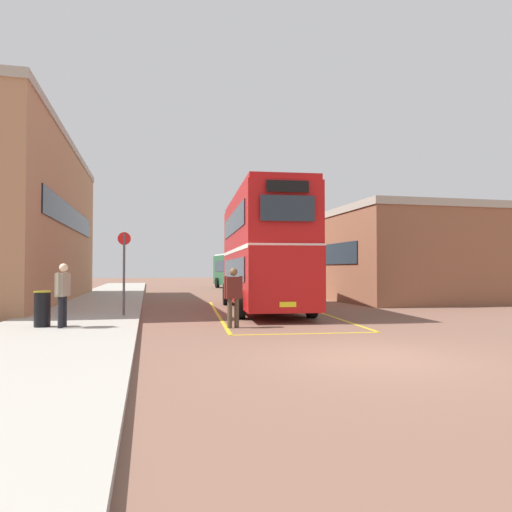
% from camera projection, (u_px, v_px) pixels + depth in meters
% --- Properties ---
extents(ground_plane, '(135.60, 135.60, 0.00)m').
position_uv_depth(ground_plane, '(236.00, 304.00, 23.16)').
color(ground_plane, brown).
extents(sidewalk_left, '(4.00, 57.60, 0.14)m').
position_uv_depth(sidewalk_left, '(102.00, 301.00, 24.05)').
color(sidewalk_left, '#A39E93').
rests_on(sidewalk_left, ground).
extents(brick_building_left, '(6.00, 19.13, 8.26)m').
position_uv_depth(brick_building_left, '(10.00, 221.00, 23.82)').
color(brick_building_left, '#AD7A56').
rests_on(brick_building_left, ground).
extents(depot_building_right, '(7.63, 15.89, 4.94)m').
position_uv_depth(depot_building_right, '(372.00, 257.00, 29.13)').
color(depot_building_right, brown).
rests_on(depot_building_right, ground).
extents(double_decker_bus, '(3.41, 10.31, 4.75)m').
position_uv_depth(double_decker_bus, '(262.00, 250.00, 19.58)').
color(double_decker_bus, black).
rests_on(double_decker_bus, ground).
extents(single_deck_bus, '(3.25, 9.42, 3.02)m').
position_uv_depth(single_deck_bus, '(239.00, 270.00, 40.17)').
color(single_deck_bus, black).
rests_on(single_deck_bus, ground).
extents(pedestrian_boarding, '(0.57, 0.34, 1.75)m').
position_uv_depth(pedestrian_boarding, '(233.00, 293.00, 13.82)').
color(pedestrian_boarding, '#473828').
rests_on(pedestrian_boarding, ground).
extents(pedestrian_waiting_near, '(0.34, 0.56, 1.73)m').
position_uv_depth(pedestrian_waiting_near, '(63.00, 290.00, 12.75)').
color(pedestrian_waiting_near, black).
rests_on(pedestrian_waiting_near, sidewalk_left).
extents(litter_bin, '(0.45, 0.45, 0.98)m').
position_uv_depth(litter_bin, '(42.00, 309.00, 12.92)').
color(litter_bin, black).
rests_on(litter_bin, sidewalk_left).
extents(bus_stop_sign, '(0.44, 0.13, 2.84)m').
position_uv_depth(bus_stop_sign, '(124.00, 265.00, 16.12)').
color(bus_stop_sign, '#4C4C51').
rests_on(bus_stop_sign, sidewalk_left).
extents(bay_marking_yellow, '(5.18, 12.48, 0.01)m').
position_uv_depth(bay_marking_yellow, '(273.00, 315.00, 17.65)').
color(bay_marking_yellow, gold).
rests_on(bay_marking_yellow, ground).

